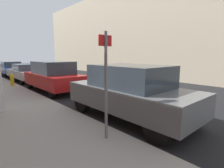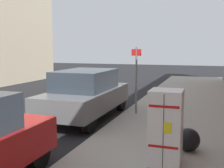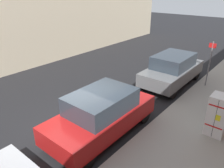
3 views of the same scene
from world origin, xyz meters
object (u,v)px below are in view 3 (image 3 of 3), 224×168
at_px(discarded_refrigerator, 218,115).
at_px(parked_suv_gray, 173,69).
at_px(parked_suv_red, 102,113).
at_px(street_sign_post, 210,62).

distance_m(discarded_refrigerator, parked_suv_gray, 4.84).
bearing_deg(parked_suv_gray, parked_suv_red, 90.00).
height_order(discarded_refrigerator, parked_suv_red, parked_suv_red).
bearing_deg(street_sign_post, parked_suv_gray, 24.82).
height_order(street_sign_post, parked_suv_gray, street_sign_post).
bearing_deg(parked_suv_gray, discarded_refrigerator, 134.43).
bearing_deg(parked_suv_red, street_sign_post, -103.98).
bearing_deg(parked_suv_red, discarded_refrigerator, -143.15).
relative_size(street_sign_post, parked_suv_gray, 0.55).
xyz_separation_m(parked_suv_gray, parked_suv_red, (0.00, 6.00, -0.04)).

